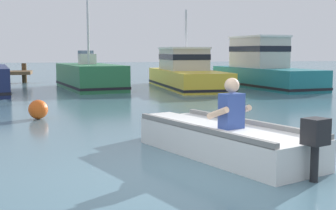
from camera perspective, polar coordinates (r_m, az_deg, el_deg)
name	(u,v)px	position (r m, az deg, el deg)	size (l,w,h in m)	color
ground_plane	(191,178)	(5.65, 2.90, -9.29)	(120.00, 120.00, 0.00)	slate
rowboat_with_person	(221,139)	(6.87, 6.83, -4.29)	(2.13, 3.62, 1.19)	white
moored_boat_green	(90,77)	(19.08, -9.98, 3.55)	(2.86, 5.28, 4.19)	#287042
moored_boat_yellow	(186,73)	(19.50, 2.27, 4.16)	(2.15, 6.48, 3.34)	gold
moored_boat_teal	(263,69)	(20.04, 12.00, 4.58)	(2.77, 6.51, 2.25)	#1E727A
mooring_buoy	(38,109)	(10.83, -16.26, -0.55)	(0.45, 0.45, 0.45)	#E55919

